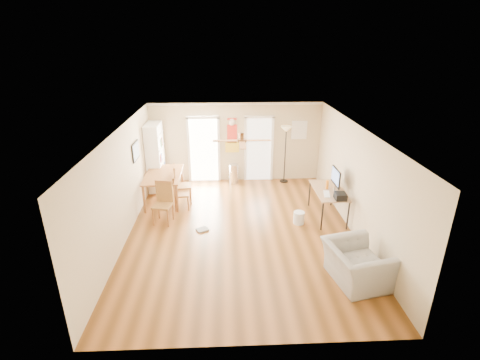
{
  "coord_description": "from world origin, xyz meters",
  "views": [
    {
      "loc": [
        -0.38,
        -7.68,
        4.5
      ],
      "look_at": [
        0.0,
        0.6,
        1.15
      ],
      "focal_mm": 26.58,
      "sensor_mm": 36.0,
      "label": 1
    }
  ],
  "objects_px": {
    "trash_can": "(234,174)",
    "dining_chair_right_a": "(183,184)",
    "dining_table": "(164,187)",
    "computer_desk": "(328,203)",
    "dining_chair_right_b": "(181,192)",
    "printer": "(340,196)",
    "armchair": "(356,264)",
    "dining_chair_near": "(162,204)",
    "bookshelf": "(155,157)",
    "torchiere_lamp": "(285,155)",
    "wastebasket_a": "(299,218)"
  },
  "relations": [
    {
      "from": "armchair",
      "to": "dining_table",
      "type": "bearing_deg",
      "value": 35.87
    },
    {
      "from": "computer_desk",
      "to": "printer",
      "type": "distance_m",
      "value": 0.75
    },
    {
      "from": "dining_chair_right_a",
      "to": "printer",
      "type": "xyz_separation_m",
      "value": [
        4.05,
        -1.69,
        0.3
      ]
    },
    {
      "from": "bookshelf",
      "to": "dining_chair_right_a",
      "type": "bearing_deg",
      "value": -35.6
    },
    {
      "from": "dining_chair_near",
      "to": "dining_table",
      "type": "bearing_deg",
      "value": 108.24
    },
    {
      "from": "bookshelf",
      "to": "trash_can",
      "type": "bearing_deg",
      "value": 20.6
    },
    {
      "from": "dining_chair_right_b",
      "to": "dining_chair_near",
      "type": "height_order",
      "value": "dining_chair_near"
    },
    {
      "from": "dining_chair_near",
      "to": "armchair",
      "type": "height_order",
      "value": "dining_chair_near"
    },
    {
      "from": "dining_chair_near",
      "to": "armchair",
      "type": "distance_m",
      "value": 4.88
    },
    {
      "from": "dining_chair_near",
      "to": "torchiere_lamp",
      "type": "xyz_separation_m",
      "value": [
        3.58,
        2.67,
        0.39
      ]
    },
    {
      "from": "dining_chair_right_a",
      "to": "dining_chair_right_b",
      "type": "height_order",
      "value": "dining_chair_right_a"
    },
    {
      "from": "computer_desk",
      "to": "dining_table",
      "type": "bearing_deg",
      "value": 164.72
    },
    {
      "from": "computer_desk",
      "to": "wastebasket_a",
      "type": "height_order",
      "value": "computer_desk"
    },
    {
      "from": "bookshelf",
      "to": "trash_can",
      "type": "height_order",
      "value": "bookshelf"
    },
    {
      "from": "printer",
      "to": "armchair",
      "type": "height_order",
      "value": "printer"
    },
    {
      "from": "armchair",
      "to": "dining_chair_right_a",
      "type": "bearing_deg",
      "value": 32.77
    },
    {
      "from": "dining_chair_right_a",
      "to": "torchiere_lamp",
      "type": "distance_m",
      "value": 3.51
    },
    {
      "from": "bookshelf",
      "to": "dining_chair_right_b",
      "type": "xyz_separation_m",
      "value": [
        0.92,
        -1.49,
        -0.55
      ]
    },
    {
      "from": "dining_chair_near",
      "to": "computer_desk",
      "type": "relative_size",
      "value": 0.75
    },
    {
      "from": "trash_can",
      "to": "computer_desk",
      "type": "height_order",
      "value": "computer_desk"
    },
    {
      "from": "bookshelf",
      "to": "computer_desk",
      "type": "height_order",
      "value": "bookshelf"
    },
    {
      "from": "dining_table",
      "to": "computer_desk",
      "type": "distance_m",
      "value": 4.65
    },
    {
      "from": "dining_chair_right_a",
      "to": "torchiere_lamp",
      "type": "height_order",
      "value": "torchiere_lamp"
    },
    {
      "from": "printer",
      "to": "dining_chair_right_a",
      "type": "bearing_deg",
      "value": 159.23
    },
    {
      "from": "dining_chair_right_b",
      "to": "printer",
      "type": "distance_m",
      "value": 4.25
    },
    {
      "from": "trash_can",
      "to": "torchiere_lamp",
      "type": "relative_size",
      "value": 0.35
    },
    {
      "from": "computer_desk",
      "to": "armchair",
      "type": "distance_m",
      "value": 2.71
    },
    {
      "from": "dining_table",
      "to": "dining_chair_right_b",
      "type": "relative_size",
      "value": 1.7
    },
    {
      "from": "dining_chair_right_b",
      "to": "dining_chair_right_a",
      "type": "bearing_deg",
      "value": -7.62
    },
    {
      "from": "dining_chair_right_a",
      "to": "printer",
      "type": "relative_size",
      "value": 3.61
    },
    {
      "from": "dining_chair_right_b",
      "to": "wastebasket_a",
      "type": "xyz_separation_m",
      "value": [
        3.11,
        -1.01,
        -0.33
      ]
    },
    {
      "from": "dining_chair_right_b",
      "to": "computer_desk",
      "type": "height_order",
      "value": "dining_chair_right_b"
    },
    {
      "from": "bookshelf",
      "to": "wastebasket_a",
      "type": "height_order",
      "value": "bookshelf"
    },
    {
      "from": "bookshelf",
      "to": "printer",
      "type": "relative_size",
      "value": 6.71
    },
    {
      "from": "dining_chair_right_a",
      "to": "wastebasket_a",
      "type": "bearing_deg",
      "value": -123.03
    },
    {
      "from": "wastebasket_a",
      "to": "dining_chair_right_a",
      "type": "bearing_deg",
      "value": 155.04
    },
    {
      "from": "computer_desk",
      "to": "printer",
      "type": "height_order",
      "value": "printer"
    },
    {
      "from": "dining_chair_right_a",
      "to": "trash_can",
      "type": "height_order",
      "value": "dining_chair_right_a"
    },
    {
      "from": "dining_chair_right_b",
      "to": "trash_can",
      "type": "bearing_deg",
      "value": -47.47
    },
    {
      "from": "trash_can",
      "to": "armchair",
      "type": "relative_size",
      "value": 0.55
    },
    {
      "from": "printer",
      "to": "bookshelf",
      "type": "bearing_deg",
      "value": 153.04
    },
    {
      "from": "computer_desk",
      "to": "dining_chair_right_a",
      "type": "bearing_deg",
      "value": 164.18
    },
    {
      "from": "bookshelf",
      "to": "dining_chair_near",
      "type": "distance_m",
      "value": 2.41
    },
    {
      "from": "dining_chair_near",
      "to": "torchiere_lamp",
      "type": "relative_size",
      "value": 0.58
    },
    {
      "from": "trash_can",
      "to": "dining_chair_right_a",
      "type": "bearing_deg",
      "value": -137.79
    },
    {
      "from": "dining_table",
      "to": "dining_chair_right_a",
      "type": "bearing_deg",
      "value": -11.31
    },
    {
      "from": "armchair",
      "to": "trash_can",
      "type": "bearing_deg",
      "value": 11.67
    },
    {
      "from": "dining_table",
      "to": "printer",
      "type": "bearing_deg",
      "value": -21.37
    },
    {
      "from": "trash_can",
      "to": "printer",
      "type": "distance_m",
      "value": 4.01
    },
    {
      "from": "dining_table",
      "to": "computer_desk",
      "type": "relative_size",
      "value": 1.15
    }
  ]
}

